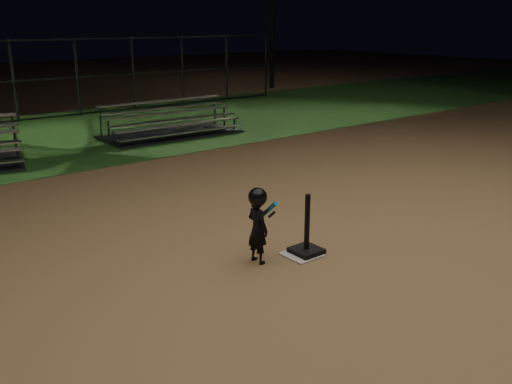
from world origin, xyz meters
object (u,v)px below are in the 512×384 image
(batting_tee, at_px, (307,242))
(child_batter, at_px, (258,223))
(home_plate, at_px, (302,255))
(bleacher_right, at_px, (171,129))

(batting_tee, relative_size, child_batter, 0.81)
(home_plate, relative_size, bleacher_right, 0.12)
(home_plate, xyz_separation_m, bleacher_right, (2.68, 8.15, 0.18))
(bleacher_right, bearing_deg, home_plate, -106.68)
(child_batter, height_order, bleacher_right, child_batter)
(home_plate, distance_m, batting_tee, 0.18)
(bleacher_right, bearing_deg, child_batter, -110.88)
(child_batter, bearing_deg, home_plate, -114.01)
(home_plate, height_order, child_batter, child_batter)
(batting_tee, height_order, child_batter, child_batter)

